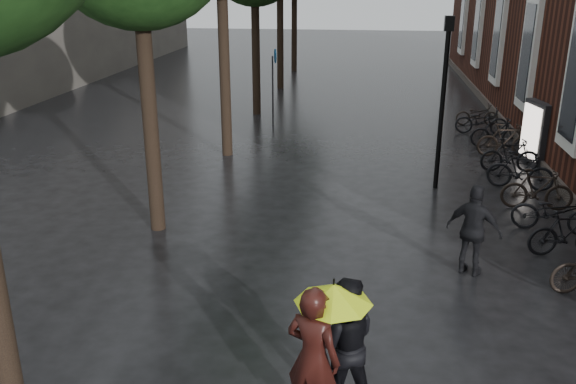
% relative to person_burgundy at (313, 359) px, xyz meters
% --- Properties ---
extents(person_burgundy, '(0.83, 0.70, 1.93)m').
position_rel_person_burgundy_xyz_m(person_burgundy, '(0.00, 0.00, 0.00)').
color(person_burgundy, black).
rests_on(person_burgundy, ground).
extents(person_black, '(0.97, 0.80, 1.81)m').
position_rel_person_burgundy_xyz_m(person_black, '(0.35, 0.48, -0.06)').
color(person_black, black).
rests_on(person_black, ground).
extents(lime_umbrella, '(0.97, 0.97, 1.43)m').
position_rel_person_burgundy_xyz_m(lime_umbrella, '(0.21, 0.28, 0.75)').
color(lime_umbrella, black).
rests_on(lime_umbrella, ground).
extents(pedestrian_walking, '(1.12, 0.85, 1.77)m').
position_rel_person_burgundy_xyz_m(pedestrian_walking, '(2.56, 4.48, -0.08)').
color(pedestrian_walking, black).
rests_on(pedestrian_walking, ground).
extents(parked_bicycles, '(2.07, 13.62, 1.04)m').
position_rel_person_burgundy_xyz_m(parked_bicycles, '(4.62, 10.62, -0.48)').
color(parked_bicycles, black).
rests_on(parked_bicycles, ground).
extents(ad_lightbox, '(0.29, 1.25, 1.89)m').
position_rel_person_burgundy_xyz_m(ad_lightbox, '(5.42, 11.95, -0.02)').
color(ad_lightbox, black).
rests_on(ad_lightbox, ground).
extents(lamp_post, '(0.23, 0.23, 4.40)m').
position_rel_person_burgundy_xyz_m(lamp_post, '(2.39, 9.44, 1.70)').
color(lamp_post, black).
rests_on(lamp_post, ground).
extents(cycle_sign, '(0.15, 0.51, 2.81)m').
position_rel_person_burgundy_xyz_m(cycle_sign, '(-2.95, 16.02, 0.89)').
color(cycle_sign, '#262628').
rests_on(cycle_sign, ground).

